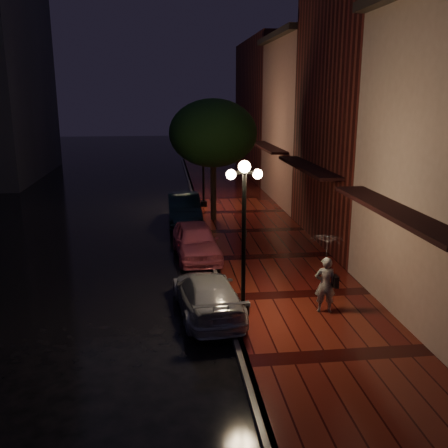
# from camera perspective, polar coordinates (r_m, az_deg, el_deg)

# --- Properties ---
(ground) EXTENTS (120.00, 120.00, 0.00)m
(ground) POSITION_cam_1_polar(r_m,az_deg,el_deg) (18.81, -1.24, -4.38)
(ground) COLOR black
(ground) RESTS_ON ground
(sidewalk) EXTENTS (4.50, 60.00, 0.15)m
(sidewalk) POSITION_cam_1_polar(r_m,az_deg,el_deg) (19.12, 5.50, -3.89)
(sidewalk) COLOR #460F0C
(sidewalk) RESTS_ON ground
(curb) EXTENTS (0.25, 60.00, 0.15)m
(curb) POSITION_cam_1_polar(r_m,az_deg,el_deg) (18.78, -1.24, -4.16)
(curb) COLOR #595451
(curb) RESTS_ON ground
(storefront_mid) EXTENTS (5.00, 8.00, 11.00)m
(storefront_mid) POSITION_cam_1_polar(r_m,az_deg,el_deg) (21.54, 17.45, 12.31)
(storefront_mid) COLOR #511914
(storefront_mid) RESTS_ON ground
(storefront_far) EXTENTS (5.00, 8.00, 9.00)m
(storefront_far) POSITION_cam_1_polar(r_m,az_deg,el_deg) (29.08, 10.85, 11.16)
(storefront_far) COLOR #8C5951
(storefront_far) RESTS_ON ground
(storefront_extra) EXTENTS (5.00, 12.00, 10.00)m
(storefront_extra) POSITION_cam_1_polar(r_m,az_deg,el_deg) (38.71, 6.38, 12.85)
(storefront_extra) COLOR #511914
(storefront_extra) RESTS_ON ground
(streetlamp_near) EXTENTS (0.96, 0.36, 4.31)m
(streetlamp_near) POSITION_cam_1_polar(r_m,az_deg,el_deg) (13.34, 2.28, -0.68)
(streetlamp_near) COLOR black
(streetlamp_near) RESTS_ON sidewalk
(streetlamp_far) EXTENTS (0.96, 0.36, 4.31)m
(streetlamp_far) POSITION_cam_1_polar(r_m,az_deg,el_deg) (27.01, -2.39, 7.11)
(streetlamp_far) COLOR black
(streetlamp_far) RESTS_ON sidewalk
(street_tree) EXTENTS (4.16, 4.16, 5.80)m
(street_tree) POSITION_cam_1_polar(r_m,az_deg,el_deg) (23.88, -1.23, 10.10)
(street_tree) COLOR black
(street_tree) RESTS_ON sidewalk
(pink_car) EXTENTS (1.89, 4.09, 1.36)m
(pink_car) POSITION_cam_1_polar(r_m,az_deg,el_deg) (19.15, -3.22, -1.91)
(pink_car) COLOR #D1566C
(pink_car) RESTS_ON ground
(navy_car) EXTENTS (1.56, 4.33, 1.42)m
(navy_car) POSITION_cam_1_polar(r_m,az_deg,el_deg) (24.37, -4.58, 1.74)
(navy_car) COLOR black
(navy_car) RESTS_ON ground
(silver_car) EXTENTS (2.06, 4.25, 1.19)m
(silver_car) POSITION_cam_1_polar(r_m,az_deg,el_deg) (14.32, -1.89, -8.07)
(silver_car) COLOR #9999A0
(silver_car) RESTS_ON ground
(woman_with_umbrella) EXTENTS (0.94, 0.96, 2.26)m
(woman_with_umbrella) POSITION_cam_1_polar(r_m,az_deg,el_deg) (14.10, 11.63, -4.20)
(woman_with_umbrella) COLOR silver
(woman_with_umbrella) RESTS_ON sidewalk
(parking_meter) EXTENTS (0.15, 0.13, 1.37)m
(parking_meter) POSITION_cam_1_polar(r_m,az_deg,el_deg) (17.53, 2.37, -2.44)
(parking_meter) COLOR black
(parking_meter) RESTS_ON sidewalk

